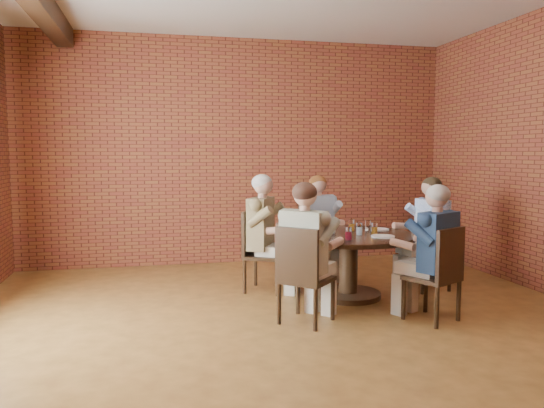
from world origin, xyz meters
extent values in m
plane|color=olive|center=(0.00, 0.00, 0.00)|extent=(7.00, 7.00, 0.00)
plane|color=maroon|center=(0.00, 3.50, 1.70)|extent=(7.00, 0.00, 7.00)
cylinder|color=#311F10|center=(0.90, 1.20, 0.03)|extent=(0.76, 0.76, 0.06)
cylinder|color=#311F10|center=(0.90, 1.20, 0.35)|extent=(0.22, 0.22, 0.64)
cylinder|color=#321E12|center=(0.90, 1.20, 0.72)|extent=(1.52, 1.52, 0.05)
cube|color=#311F10|center=(1.98, 1.34, 0.43)|extent=(0.50, 0.50, 0.04)
cube|color=#311F10|center=(2.18, 1.37, 0.71)|extent=(0.10, 0.45, 0.51)
cylinder|color=#311F10|center=(1.76, 1.51, 0.21)|extent=(0.04, 0.04, 0.41)
cylinder|color=#311F10|center=(1.81, 1.12, 0.21)|extent=(0.04, 0.04, 0.41)
cylinder|color=#311F10|center=(2.15, 1.56, 0.21)|extent=(0.04, 0.04, 0.41)
cylinder|color=#311F10|center=(2.20, 1.17, 0.21)|extent=(0.04, 0.04, 0.41)
cube|color=#311F10|center=(0.87, 2.25, 0.43)|extent=(0.46, 0.46, 0.04)
cube|color=#311F10|center=(0.86, 2.45, 0.71)|extent=(0.45, 0.05, 0.51)
cylinder|color=#311F10|center=(0.68, 2.05, 0.21)|extent=(0.04, 0.04, 0.41)
cylinder|color=#311F10|center=(1.07, 2.06, 0.21)|extent=(0.04, 0.04, 0.41)
cylinder|color=#311F10|center=(0.67, 2.44, 0.21)|extent=(0.04, 0.04, 0.41)
cylinder|color=#311F10|center=(1.06, 2.45, 0.21)|extent=(0.04, 0.04, 0.41)
cube|color=#311F10|center=(0.02, 1.70, 0.43)|extent=(0.64, 0.64, 0.04)
cube|color=#311F10|center=(-0.16, 1.80, 0.72)|extent=(0.27, 0.43, 0.53)
cylinder|color=#311F10|center=(0.10, 1.42, 0.21)|extent=(0.04, 0.04, 0.41)
cylinder|color=#311F10|center=(0.30, 1.78, 0.21)|extent=(0.04, 0.04, 0.41)
cylinder|color=#311F10|center=(-0.25, 1.62, 0.21)|extent=(0.04, 0.04, 0.41)
cylinder|color=#311F10|center=(-0.05, 1.98, 0.21)|extent=(0.04, 0.04, 0.41)
cube|color=#311F10|center=(0.16, 0.42, 0.43)|extent=(0.64, 0.64, 0.04)
cube|color=#311F10|center=(0.02, 0.27, 0.71)|extent=(0.36, 0.34, 0.52)
cylinder|color=#311F10|center=(0.44, 0.43, 0.21)|extent=(0.04, 0.04, 0.41)
cylinder|color=#311F10|center=(0.15, 0.70, 0.21)|extent=(0.04, 0.04, 0.41)
cylinder|color=#311F10|center=(0.17, 0.14, 0.21)|extent=(0.04, 0.04, 0.41)
cylinder|color=#311F10|center=(-0.12, 0.42, 0.21)|extent=(0.04, 0.04, 0.41)
cube|color=#311F10|center=(1.40, 0.21, 0.43)|extent=(0.60, 0.60, 0.04)
cube|color=#311F10|center=(1.50, 0.03, 0.70)|extent=(0.41, 0.24, 0.51)
cylinder|color=#311F10|center=(1.49, 0.47, 0.21)|extent=(0.04, 0.04, 0.41)
cylinder|color=#311F10|center=(1.15, 0.29, 0.21)|extent=(0.04, 0.04, 0.41)
cylinder|color=#311F10|center=(1.66, 0.12, 0.21)|extent=(0.04, 0.04, 0.41)
cylinder|color=#311F10|center=(1.32, -0.05, 0.21)|extent=(0.04, 0.04, 0.41)
cylinder|color=white|center=(1.36, 1.40, 0.76)|extent=(0.26, 0.26, 0.01)
cylinder|color=white|center=(0.75, 1.60, 0.76)|extent=(0.26, 0.26, 0.01)
cylinder|color=white|center=(0.50, 1.46, 0.76)|extent=(0.26, 0.26, 0.01)
cylinder|color=white|center=(1.18, 0.89, 0.76)|extent=(0.26, 0.26, 0.01)
cylinder|color=white|center=(1.16, 1.26, 0.82)|extent=(0.07, 0.07, 0.14)
cylinder|color=white|center=(1.01, 1.40, 0.82)|extent=(0.07, 0.07, 0.14)
cylinder|color=white|center=(0.81, 1.53, 0.82)|extent=(0.07, 0.07, 0.14)
cylinder|color=white|center=(0.71, 1.29, 0.82)|extent=(0.07, 0.07, 0.14)
cylinder|color=white|center=(0.66, 1.07, 0.82)|extent=(0.07, 0.07, 0.14)
cylinder|color=white|center=(0.73, 0.78, 0.82)|extent=(0.07, 0.07, 0.14)
cylinder|color=white|center=(0.98, 1.08, 0.82)|extent=(0.07, 0.07, 0.14)
cylinder|color=white|center=(1.16, 1.06, 0.82)|extent=(0.07, 0.07, 0.14)
cube|color=black|center=(1.24, 0.98, 0.75)|extent=(0.09, 0.15, 0.01)
camera|label=1|loc=(-1.30, -4.52, 1.68)|focal=35.00mm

